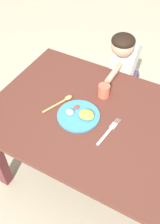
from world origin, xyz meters
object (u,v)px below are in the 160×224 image
(spoon, at_px, (63,101))
(drinking_cup, at_px, (104,91))
(person, at_px, (122,78))
(plate, at_px, (80,115))
(fork, at_px, (109,131))

(spoon, bearing_deg, drinking_cup, -25.84)
(person, bearing_deg, drinking_cup, 93.54)
(spoon, height_order, person, person)
(plate, bearing_deg, drinking_cup, 78.75)
(person, bearing_deg, fork, 104.49)
(fork, xyz_separation_m, spoon, (-0.35, 0.08, 0.01))
(drinking_cup, xyz_separation_m, person, (-0.03, 0.43, -0.22))
(person, bearing_deg, spoon, 74.27)
(fork, distance_m, spoon, 0.35)
(fork, relative_size, spoon, 1.08)
(fork, distance_m, drinking_cup, 0.29)
(plate, xyz_separation_m, fork, (0.20, -0.02, -0.01))
(plate, bearing_deg, person, 88.34)
(drinking_cup, bearing_deg, fork, -59.28)
(plate, height_order, person, person)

